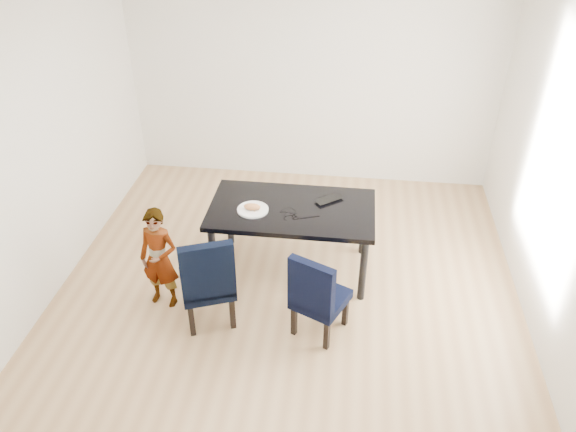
# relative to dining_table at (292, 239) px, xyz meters

# --- Properties ---
(floor) EXTENTS (4.50, 5.00, 0.01)m
(floor) POSITION_rel_dining_table_xyz_m (0.00, -0.50, -0.38)
(floor) COLOR tan
(floor) RESTS_ON ground
(ceiling) EXTENTS (4.50, 5.00, 0.01)m
(ceiling) POSITION_rel_dining_table_xyz_m (0.00, -0.50, 2.33)
(ceiling) COLOR white
(ceiling) RESTS_ON wall_back
(wall_back) EXTENTS (4.50, 0.01, 2.70)m
(wall_back) POSITION_rel_dining_table_xyz_m (0.00, 2.00, 0.98)
(wall_back) COLOR white
(wall_back) RESTS_ON ground
(wall_left) EXTENTS (0.01, 5.00, 2.70)m
(wall_left) POSITION_rel_dining_table_xyz_m (-2.25, -0.50, 0.98)
(wall_left) COLOR silver
(wall_left) RESTS_ON ground
(wall_right) EXTENTS (0.01, 5.00, 2.70)m
(wall_right) POSITION_rel_dining_table_xyz_m (2.25, -0.50, 0.98)
(wall_right) COLOR silver
(wall_right) RESTS_ON ground
(dining_table) EXTENTS (1.60, 0.90, 0.75)m
(dining_table) POSITION_rel_dining_table_xyz_m (0.00, 0.00, 0.00)
(dining_table) COLOR black
(dining_table) RESTS_ON floor
(chair_left) EXTENTS (0.61, 0.62, 0.96)m
(chair_left) POSITION_rel_dining_table_xyz_m (-0.67, -0.80, 0.11)
(chair_left) COLOR black
(chair_left) RESTS_ON floor
(chair_right) EXTENTS (0.56, 0.57, 0.87)m
(chair_right) POSITION_rel_dining_table_xyz_m (0.36, -0.83, 0.06)
(chair_right) COLOR black
(chair_right) RESTS_ON floor
(child) EXTENTS (0.41, 0.31, 1.03)m
(child) POSITION_rel_dining_table_xyz_m (-1.15, -0.65, 0.14)
(child) COLOR orange
(child) RESTS_ON floor
(plate) EXTENTS (0.35, 0.35, 0.02)m
(plate) POSITION_rel_dining_table_xyz_m (-0.37, -0.10, 0.38)
(plate) COLOR white
(plate) RESTS_ON dining_table
(sandwich) EXTENTS (0.18, 0.13, 0.07)m
(sandwich) POSITION_rel_dining_table_xyz_m (-0.37, -0.11, 0.42)
(sandwich) COLOR #C07944
(sandwich) RESTS_ON plate
(laptop) EXTENTS (0.34, 0.32, 0.02)m
(laptop) POSITION_rel_dining_table_xyz_m (0.32, 0.21, 0.39)
(laptop) COLOR black
(laptop) RESTS_ON dining_table
(cable_tangle) EXTENTS (0.16, 0.16, 0.01)m
(cable_tangle) POSITION_rel_dining_table_xyz_m (0.01, -0.17, 0.38)
(cable_tangle) COLOR black
(cable_tangle) RESTS_ON dining_table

